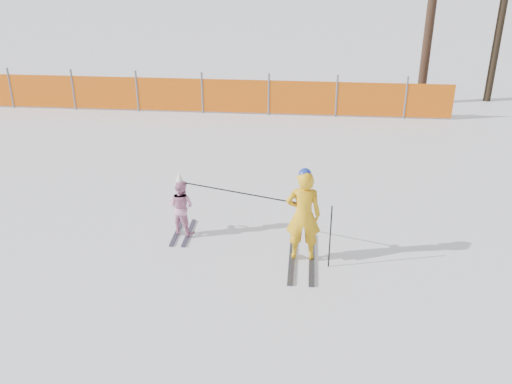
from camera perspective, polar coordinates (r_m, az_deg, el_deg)
ground at (r=9.87m, az=-0.27°, el=-6.50°), size 120.00×120.00×0.00m
adult at (r=9.43m, az=4.75°, el=-2.39°), size 0.59×1.67×1.68m
child at (r=10.41m, az=-7.49°, el=-1.42°), size 0.62×1.02×1.23m
ski_poles at (r=9.56m, az=1.45°, el=-1.60°), size 2.56×0.88×1.13m
safety_fence at (r=17.73m, az=-9.81°, el=9.65°), size 17.40×0.06×1.25m
tree_trunks at (r=19.09m, az=19.95°, el=16.72°), size 2.48×0.77×5.84m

